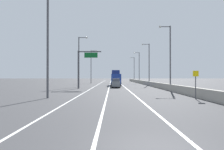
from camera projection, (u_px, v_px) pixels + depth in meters
ground_plane at (116, 83)px, 70.36m from camera, size 320.00×320.00×0.00m
lane_stripe_left at (99, 84)px, 61.37m from camera, size 0.16×130.00×0.00m
lane_stripe_center at (110, 84)px, 61.36m from camera, size 0.16×130.00×0.00m
lane_stripe_right at (122, 84)px, 61.35m from camera, size 0.16×130.00×0.00m
jersey_barrier_right at (154, 84)px, 46.34m from camera, size 0.60×120.00×1.10m
overhead_sign_gantry at (83, 65)px, 38.92m from camera, size 4.68×0.36×7.50m
speed_advisory_sign at (196, 82)px, 20.81m from camera, size 0.60×0.11×3.00m
lamp_post_right_second at (169, 53)px, 35.07m from camera, size 2.14×0.44×11.49m
lamp_post_right_third at (149, 62)px, 54.35m from camera, size 2.14×0.44×11.49m
lamp_post_right_fourth at (139, 65)px, 73.63m from camera, size 2.14×0.44×11.49m
lamp_post_right_fifth at (134, 68)px, 92.90m from camera, size 2.14×0.44×11.49m
lamp_post_left_near at (50, 39)px, 21.83m from camera, size 2.14×0.44×11.49m
lamp_post_left_mid at (80, 58)px, 44.96m from camera, size 2.14×0.44×11.49m
lamp_post_left_far at (92, 65)px, 68.10m from camera, size 2.14×0.44×11.49m
car_green_0 at (114, 81)px, 63.99m from camera, size 1.93×4.28×2.08m
car_gray_1 at (117, 83)px, 42.21m from camera, size 1.95×4.54×1.98m
car_blue_2 at (114, 80)px, 72.81m from camera, size 1.88×4.75×1.96m
box_truck at (116, 78)px, 51.97m from camera, size 2.49×9.52×4.11m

